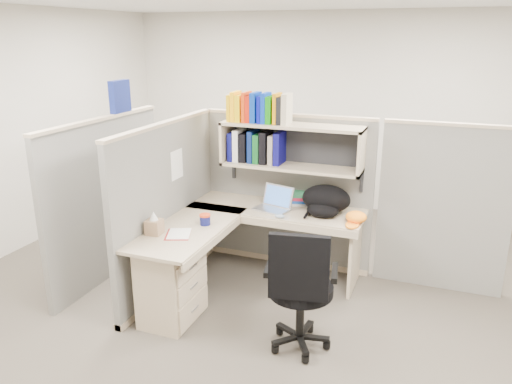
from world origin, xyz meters
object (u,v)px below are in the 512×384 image
at_px(desk, 202,263).
at_px(laptop, 272,199).
at_px(task_chair, 300,308).
at_px(backpack, 325,201).
at_px(snack_canister, 205,219).

xyz_separation_m(desk, laptop, (0.38, 0.78, 0.41)).
bearing_deg(task_chair, laptop, 119.36).
relative_size(backpack, task_chair, 0.45).
xyz_separation_m(desk, snack_canister, (-0.05, 0.20, 0.34)).
relative_size(laptop, snack_canister, 3.30).
bearing_deg(desk, laptop, 63.87).
bearing_deg(backpack, task_chair, -71.65).
bearing_deg(backpack, snack_canister, -132.20).
bearing_deg(task_chair, desk, 162.66).
relative_size(desk, backpack, 3.71).
distance_m(snack_canister, task_chair, 1.24).
xyz_separation_m(laptop, snack_canister, (-0.44, -0.59, -0.07)).
bearing_deg(backpack, desk, -123.25).
bearing_deg(snack_canister, task_chair, -25.74).
height_order(desk, task_chair, task_chair).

